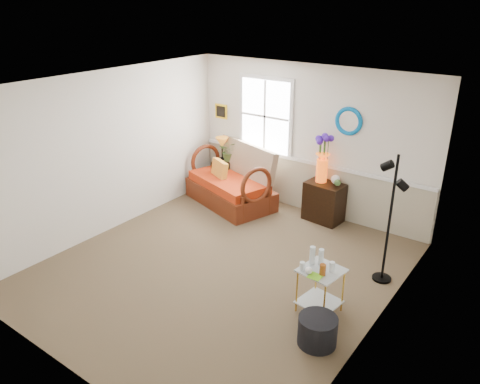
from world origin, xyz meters
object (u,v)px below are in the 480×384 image
Objects in this scene: loveseat at (230,176)px; floor_lamp at (390,220)px; lamp_stand at (223,175)px; side_table at (320,291)px; cabinet at (324,202)px; ottoman at (317,331)px.

loveseat is 0.93× the size of floor_lamp.
lamp_stand reaches higher than side_table.
floor_lamp is at bearing 71.79° from side_table.
floor_lamp reaches higher than loveseat.
lamp_stand is at bearing 164.86° from floor_lamp.
loveseat is 2.45× the size of cabinet.
lamp_stand is 4.12m from side_table.
ottoman is at bearing -64.60° from side_table.
lamp_stand is at bearing -175.55° from cabinet.
loveseat reaches higher than ottoman.
cabinet is at bearing 144.71° from floor_lamp.
loveseat is 2.65× the size of lamp_stand.
floor_lamp is at bearing 3.61° from loveseat.
side_table is 1.35× the size of ottoman.
side_table is 1.35m from floor_lamp.
lamp_stand is at bearing 141.24° from ottoman.
side_table reaches higher than ottoman.
side_table is 0.60m from ottoman.
loveseat reaches higher than lamp_stand.
loveseat is at bearing 141.35° from ottoman.
ottoman is (0.25, -0.53, -0.13)m from side_table.
cabinet is 1.15× the size of side_table.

